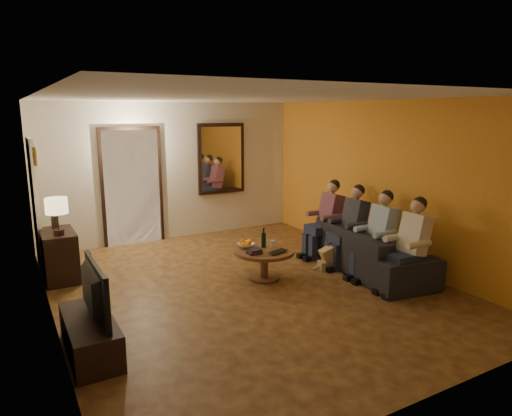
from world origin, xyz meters
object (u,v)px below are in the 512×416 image
table_lamp (57,216)px  wine_bottle (264,237)px  coffee_table (264,264)px  tv_stand (90,336)px  laptop (280,253)px  tv (87,292)px  person_c (351,229)px  sofa (368,249)px  person_b (378,238)px  person_a (410,248)px  person_d (327,221)px  dresser (59,256)px  bowl (246,245)px  dog (335,252)px

table_lamp → wine_bottle: size_ratio=1.74×
table_lamp → coffee_table: (2.61, -1.24, -0.77)m
tv_stand → laptop: size_ratio=3.45×
tv → person_c: person_c is taller
tv → sofa: bearing=-83.1°
table_lamp → person_b: size_ratio=0.45×
person_a → laptop: bearing=142.7°
person_d → wine_bottle: (-1.46, -0.35, 0.01)m
dresser → laptop: (2.71, -1.74, 0.10)m
dresser → tv_stand: (0.00, -2.42, -0.17)m
person_c → table_lamp: bearing=161.3°
sofa → coffee_table: 1.67m
bowl → laptop: 0.57m
tv → dog: bearing=-78.2°
table_lamp → tv_stand: (0.00, -2.20, -0.80)m
sofa → person_d: size_ratio=1.95×
table_lamp → person_b: table_lamp is taller
person_c → dog: 0.46m
person_b → person_d: 1.20m
table_lamp → person_a: table_lamp is taller
table_lamp → laptop: bearing=-29.4°
tv → dog: (3.78, 0.79, -0.38)m
person_a → wine_bottle: size_ratio=3.87×
person_d → person_a: bearing=-90.0°
person_b → bowl: person_b is taller
table_lamp → sofa: table_lamp is taller
person_b → sofa: bearing=71.6°
person_d → tv_stand: bearing=-161.1°
dresser → person_c: 4.43m
tv → person_c: 4.19m
tv → sofa: size_ratio=0.42×
dog → laptop: size_ratio=1.70×
person_b → person_c: 0.60m
dresser → bowl: bearing=-27.1°
sofa → person_a: 0.94m
dog → coffee_table: dog is taller
person_b → tv: bearing=-177.1°
tv → laptop: 2.80m
dresser → person_a: (4.11, -2.81, 0.24)m
dresser → person_b: person_b is taller
person_a → person_b: bearing=90.0°
bowl → wine_bottle: size_ratio=0.84×
sofa → person_c: size_ratio=1.95×
person_d → laptop: 1.59m
person_d → dog: (-0.33, -0.62, -0.32)m
person_b → person_d: (0.00, 1.20, 0.00)m
table_lamp → person_a: (4.11, -2.59, -0.39)m
sofa → bowl: bearing=78.8°
tv_stand → person_c: 4.21m
table_lamp → laptop: 3.15m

